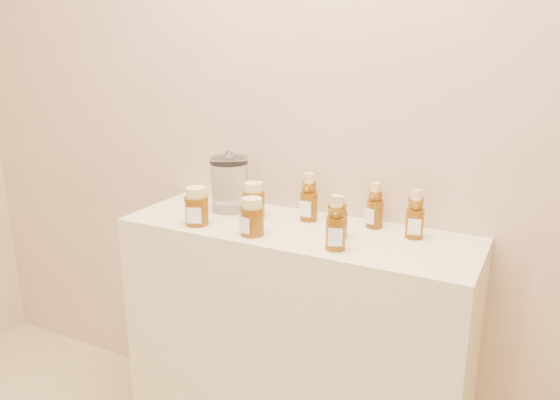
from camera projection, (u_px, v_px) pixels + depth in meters
The scene contains 11 objects.
wall_back at pixel (322, 87), 1.86m from camera, with size 3.50×0.02×2.70m, color tan.
display_table at pixel (295, 347), 1.95m from camera, with size 1.20×0.40×0.90m, color beige.
bear_bottle_back_left at pixel (309, 194), 1.88m from camera, with size 0.06×0.06×0.19m, color #5A2F07, non-canonical shape.
bear_bottle_back_mid at pixel (375, 202), 1.81m from camera, with size 0.06×0.06×0.17m, color #5A2F07, non-canonical shape.
bear_bottle_back_right at pixel (415, 211), 1.71m from camera, with size 0.06×0.06×0.18m, color #5A2F07, non-canonical shape.
bear_bottle_front_left at pixel (340, 214), 1.71m from camera, with size 0.05×0.05×0.15m, color #5A2F07, non-canonical shape.
bear_bottle_front_right at pixel (336, 219), 1.62m from camera, with size 0.06×0.06×0.19m, color #5A2F07, non-canonical shape.
honey_jar_left at pixel (197, 206), 1.84m from camera, with size 0.08×0.08×0.13m, color #5A2F07, non-canonical shape.
honey_jar_back at pixel (254, 200), 1.91m from camera, with size 0.08×0.08×0.13m, color #5A2F07, non-canonical shape.
honey_jar_front at pixel (252, 217), 1.74m from camera, with size 0.08×0.08×0.12m, color #5A2F07, non-canonical shape.
glass_canister at pixel (230, 182), 1.98m from camera, with size 0.14×0.14×0.22m, color white, non-canonical shape.
Camera 1 is at (0.74, -0.00, 1.51)m, focal length 35.00 mm.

